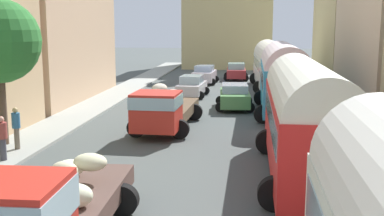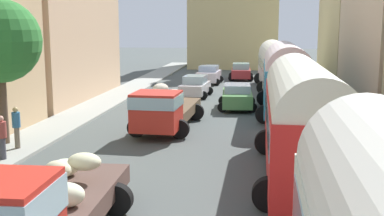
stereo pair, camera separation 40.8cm
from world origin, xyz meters
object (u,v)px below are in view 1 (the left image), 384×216
at_px(parked_bus_3, 271,63).
at_px(car_4, 236,71).
at_px(pedestrian_0, 2,137).
at_px(parked_bus_2, 283,75).
at_px(car_1, 204,75).
at_px(parked_bus_1, 305,114).
at_px(pedestrian_1, 16,127).
at_px(car_0, 192,86).
at_px(car_3, 235,96).
at_px(cargo_truck_1, 164,108).
at_px(cargo_truck_0, 40,214).

distance_m(parked_bus_3, car_4, 6.98).
height_order(parked_bus_3, pedestrian_0, parked_bus_3).
relative_size(parked_bus_2, car_1, 2.40).
xyz_separation_m(parked_bus_1, pedestrian_1, (-11.42, 2.13, -1.16)).
bearing_deg(parked_bus_1, pedestrian_0, 177.50).
height_order(car_0, car_4, car_4).
height_order(parked_bus_1, car_3, parked_bus_1).
height_order(parked_bus_2, car_3, parked_bus_2).
xyz_separation_m(cargo_truck_1, car_4, (3.00, 22.83, -0.38)).
height_order(parked_bus_3, cargo_truck_1, parked_bus_3).
height_order(cargo_truck_0, car_1, cargo_truck_0).
bearing_deg(car_1, parked_bus_1, -77.54).
xyz_separation_m(parked_bus_1, parked_bus_2, (0.11, 12.17, 0.05)).
distance_m(parked_bus_3, car_1, 6.51).
bearing_deg(pedestrian_1, car_4, 73.03).
relative_size(parked_bus_3, cargo_truck_0, 1.37).
bearing_deg(pedestrian_1, car_3, 53.14).
relative_size(parked_bus_1, pedestrian_1, 5.27).
xyz_separation_m(cargo_truck_0, pedestrian_1, (-5.09, 9.14, -0.17)).
relative_size(parked_bus_3, car_3, 2.33).
xyz_separation_m(parked_bus_3, cargo_truck_1, (-5.99, -16.68, -0.96)).
bearing_deg(parked_bus_3, car_0, -139.35).
bearing_deg(pedestrian_0, car_3, 57.46).
bearing_deg(parked_bus_2, parked_bus_1, -90.50).
xyz_separation_m(parked_bus_1, cargo_truck_1, (-6.05, 6.71, -1.07)).
xyz_separation_m(parked_bus_2, car_1, (-5.89, 14.02, -1.48)).
height_order(parked_bus_1, cargo_truck_0, parked_bus_1).
xyz_separation_m(cargo_truck_1, car_3, (3.31, 6.98, -0.39)).
xyz_separation_m(parked_bus_1, pedestrian_0, (-11.17, 0.49, -1.21)).
distance_m(cargo_truck_1, car_1, 19.48).
distance_m(cargo_truck_1, car_0, 11.59).
distance_m(cargo_truck_0, car_4, 36.71).
xyz_separation_m(car_1, car_4, (2.73, 3.36, -0.02)).
distance_m(car_1, pedestrian_1, 24.72).
bearing_deg(car_3, cargo_truck_0, -99.82).
relative_size(parked_bus_1, car_0, 2.50).
height_order(parked_bus_1, pedestrian_0, parked_bus_1).
bearing_deg(car_3, car_0, 125.24).
height_order(parked_bus_2, cargo_truck_0, parked_bus_2).
relative_size(car_4, pedestrian_0, 2.06).
xyz_separation_m(car_4, pedestrian_1, (-8.36, -27.42, 0.29)).
bearing_deg(parked_bus_2, car_4, 100.31).
distance_m(car_3, pedestrian_0, 15.67).
relative_size(parked_bus_1, car_1, 2.56).
height_order(car_3, car_4, car_4).
bearing_deg(parked_bus_3, pedestrian_0, -115.88).
height_order(cargo_truck_1, car_3, cargo_truck_1).
distance_m(car_0, car_4, 11.63).
distance_m(car_0, pedestrian_1, 17.06).
relative_size(parked_bus_2, pedestrian_1, 4.92).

